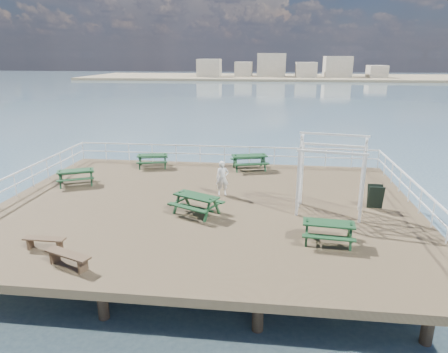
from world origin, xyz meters
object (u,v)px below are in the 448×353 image
picnic_table_e (328,228)px  picnic_table_c (249,159)px  picnic_table_a (76,174)px  person (222,178)px  picnic_table_b (153,158)px  flat_bench_far (68,257)px  trellis_arbor (331,179)px  picnic_table_d (196,200)px  flat_bench_near (44,241)px

picnic_table_e → picnic_table_c: bearing=115.3°
picnic_table_a → person: bearing=-29.0°
picnic_table_b → flat_bench_far: picnic_table_b is taller
picnic_table_c → picnic_table_b: bearing=166.5°
trellis_arbor → person: (-4.60, 1.69, -0.67)m
picnic_table_a → picnic_table_d: bearing=-48.8°
picnic_table_a → picnic_table_d: size_ratio=0.93×
picnic_table_c → flat_bench_near: bearing=-135.9°
picnic_table_d → person: size_ratio=1.45×
picnic_table_a → picnic_table_e: bearing=-47.7°
picnic_table_a → trellis_arbor: size_ratio=0.65×
picnic_table_c → flat_bench_near: picnic_table_c is taller
picnic_table_d → picnic_table_a: bearing=-178.5°
picnic_table_b → picnic_table_c: picnic_table_c is taller
picnic_table_b → picnic_table_c: bearing=-11.2°
person → picnic_table_b: bearing=125.4°
flat_bench_far → flat_bench_near: bearing=164.2°
trellis_arbor → picnic_table_d: bearing=-161.7°
flat_bench_far → trellis_arbor: (8.47, 5.45, 1.12)m
person → picnic_table_e: bearing=-58.4°
picnic_table_a → flat_bench_near: size_ratio=1.53×
flat_bench_near → person: bearing=49.9°
flat_bench_far → person: bearing=82.5°
picnic_table_e → trellis_arbor: (0.37, 2.79, 0.93)m
picnic_table_e → picnic_table_d: bearing=163.1°
picnic_table_b → picnic_table_e: picnic_table_e is taller
picnic_table_e → flat_bench_far: 8.53m
picnic_table_e → person: size_ratio=1.16×
picnic_table_c → trellis_arbor: size_ratio=0.69×
picnic_table_d → person: bearing=98.6°
picnic_table_c → picnic_table_e: size_ratio=1.23×
flat_bench_near → person: (5.24, 6.12, 0.50)m
picnic_table_b → flat_bench_near: 10.39m
trellis_arbor → person: trellis_arbor is taller
picnic_table_a → flat_bench_far: (3.60, -7.78, -0.20)m
picnic_table_c → picnic_table_e: picnic_table_c is taller
picnic_table_d → picnic_table_e: bearing=4.0°
flat_bench_far → picnic_table_b: bearing=114.5°
picnic_table_c → flat_bench_near: (-6.23, -10.55, -0.30)m
picnic_table_a → picnic_table_e: (11.70, -5.12, 0.00)m
flat_bench_near → picnic_table_a: bearing=108.7°
picnic_table_a → trellis_arbor: (12.07, -2.33, 0.93)m
picnic_table_e → picnic_table_b: bearing=140.6°
picnic_table_a → flat_bench_far: 8.58m
flat_bench_far → trellis_arbor: size_ratio=0.49×
picnic_table_a → picnic_table_c: (8.46, 3.79, 0.06)m
picnic_table_a → picnic_table_b: (2.87, 3.61, -0.01)m
picnic_table_b → picnic_table_d: size_ratio=0.86×
picnic_table_c → trellis_arbor: (3.61, -6.12, 0.86)m
picnic_table_a → picnic_table_d: picnic_table_d is taller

